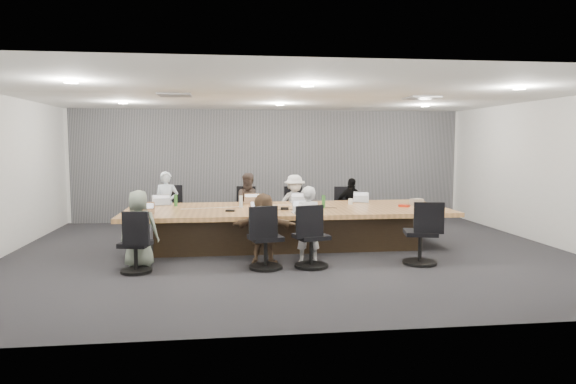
{
  "coord_description": "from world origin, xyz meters",
  "views": [
    {
      "loc": [
        -1.2,
        -9.06,
        1.96
      ],
      "look_at": [
        0.0,
        0.4,
        1.05
      ],
      "focal_mm": 32.0,
      "sensor_mm": 36.0,
      "label": 1
    }
  ],
  "objects": [
    {
      "name": "canvas_bag",
      "position": [
        2.59,
        0.6,
        0.8
      ],
      "size": [
        0.27,
        0.21,
        0.13
      ],
      "primitive_type": "cube",
      "rotation": [
        0.0,
        0.0,
        0.3
      ],
      "color": "gray",
      "rests_on": "conference_table"
    },
    {
      "name": "person_1",
      "position": [
        -0.64,
        1.85,
        0.66
      ],
      "size": [
        0.66,
        0.52,
        1.33
      ],
      "primitive_type": "imported",
      "rotation": [
        0.0,
        0.0,
        6.31
      ],
      "color": "#3D312B",
      "rests_on": "ground"
    },
    {
      "name": "wall_back",
      "position": [
        0.0,
        4.0,
        1.4
      ],
      "size": [
        10.0,
        0.0,
        2.8
      ],
      "primitive_type": "cube",
      "rotation": [
        1.57,
        0.0,
        0.0
      ],
      "color": "silver",
      "rests_on": "ground"
    },
    {
      "name": "person_2",
      "position": [
        0.33,
        1.85,
        0.64
      ],
      "size": [
        0.92,
        0.67,
        1.28
      ],
      "primitive_type": "imported",
      "rotation": [
        0.0,
        0.0,
        6.53
      ],
      "color": "silver",
      "rests_on": "ground"
    },
    {
      "name": "laptop_1",
      "position": [
        -0.64,
        1.3,
        0.75
      ],
      "size": [
        0.34,
        0.25,
        0.02
      ],
      "primitive_type": "cube",
      "rotation": [
        0.0,
        0.0,
        3.05
      ],
      "color": "#8C6647",
      "rests_on": "conference_table"
    },
    {
      "name": "chair_6",
      "position": [
        0.17,
        -1.2,
        0.41
      ],
      "size": [
        0.69,
        0.69,
        0.82
      ],
      "primitive_type": null,
      "rotation": [
        0.0,
        0.0,
        0.29
      ],
      "color": "black",
      "rests_on": "ground"
    },
    {
      "name": "floor",
      "position": [
        0.0,
        0.0,
        0.0
      ],
      "size": [
        10.0,
        8.0,
        0.0
      ],
      "primitive_type": "cube",
      "color": "#262629",
      "rests_on": "ground"
    },
    {
      "name": "laptop_0",
      "position": [
        -2.39,
        1.3,
        0.75
      ],
      "size": [
        0.38,
        0.28,
        0.02
      ],
      "primitive_type": "cube",
      "rotation": [
        0.0,
        0.0,
        3.27
      ],
      "color": "#B2B2B7",
      "rests_on": "conference_table"
    },
    {
      "name": "bottle_green_left",
      "position": [
        -2.12,
        1.01,
        0.86
      ],
      "size": [
        0.08,
        0.08,
        0.23
      ],
      "primitive_type": "cylinder",
      "rotation": [
        0.0,
        0.0,
        0.35
      ],
      "color": "#32752E",
      "rests_on": "conference_table"
    },
    {
      "name": "laptop_6",
      "position": [
        0.17,
        -0.3,
        0.75
      ],
      "size": [
        0.37,
        0.27,
        0.02
      ],
      "primitive_type": "cube",
      "rotation": [
        0.0,
        0.0,
        0.1
      ],
      "color": "#B2B2B7",
      "rests_on": "conference_table"
    },
    {
      "name": "person_6",
      "position": [
        0.17,
        -0.85,
        0.63
      ],
      "size": [
        0.46,
        0.31,
        1.27
      ],
      "primitive_type": "imported",
      "rotation": [
        0.0,
        0.0,
        3.13
      ],
      "color": "silver",
      "rests_on": "ground"
    },
    {
      "name": "ceiling",
      "position": [
        0.0,
        0.0,
        2.8
      ],
      "size": [
        10.0,
        8.0,
        0.0
      ],
      "primitive_type": "cube",
      "color": "white",
      "rests_on": "wall_back"
    },
    {
      "name": "curtain",
      "position": [
        0.0,
        3.92,
        1.4
      ],
      "size": [
        9.8,
        0.04,
        2.8
      ],
      "primitive_type": "cube",
      "color": "slate",
      "rests_on": "ground"
    },
    {
      "name": "cup_white_near",
      "position": [
        1.33,
        0.92,
        0.8
      ],
      "size": [
        0.12,
        0.12,
        0.11
      ],
      "primitive_type": "cylinder",
      "rotation": [
        0.0,
        0.0,
        -0.44
      ],
      "color": "white",
      "rests_on": "conference_table"
    },
    {
      "name": "person_3",
      "position": [
        1.57,
        1.85,
        0.6
      ],
      "size": [
        0.72,
        0.32,
        1.2
      ],
      "primitive_type": "imported",
      "rotation": [
        0.0,
        0.0,
        6.33
      ],
      "color": "black",
      "rests_on": "ground"
    },
    {
      "name": "person_4",
      "position": [
        -2.53,
        -0.85,
        0.62
      ],
      "size": [
        0.62,
        0.42,
        1.23
      ],
      "primitive_type": "imported",
      "rotation": [
        0.0,
        0.0,
        3.1
      ],
      "color": "gray",
      "rests_on": "ground"
    },
    {
      "name": "laptop_4",
      "position": [
        -2.53,
        -0.3,
        0.75
      ],
      "size": [
        0.31,
        0.22,
        0.02
      ],
      "primitive_type": "cube",
      "rotation": [
        0.0,
        0.0,
        0.08
      ],
      "color": "#8C6647",
      "rests_on": "conference_table"
    },
    {
      "name": "chair_3",
      "position": [
        1.57,
        2.2,
        0.37
      ],
      "size": [
        0.58,
        0.58,
        0.74
      ],
      "primitive_type": null,
      "rotation": [
        0.0,
        0.0,
        2.95
      ],
      "color": "black",
      "rests_on": "ground"
    },
    {
      "name": "chair_5",
      "position": [
        -0.56,
        -1.2,
        0.41
      ],
      "size": [
        0.67,
        0.67,
        0.82
      ],
      "primitive_type": null,
      "rotation": [
        0.0,
        0.0,
        0.23
      ],
      "color": "black",
      "rests_on": "ground"
    },
    {
      "name": "person_0",
      "position": [
        -2.39,
        1.85,
        0.69
      ],
      "size": [
        0.52,
        0.37,
        1.37
      ],
      "primitive_type": "imported",
      "rotation": [
        0.0,
        0.0,
        6.21
      ],
      "color": "silver",
      "rests_on": "ground"
    },
    {
      "name": "chair_7",
      "position": [
        1.96,
        -1.2,
        0.43
      ],
      "size": [
        0.7,
        0.7,
        0.86
      ],
      "primitive_type": null,
      "rotation": [
        0.0,
        0.0,
        -0.22
      ],
      "color": "black",
      "rests_on": "ground"
    },
    {
      "name": "wall_front",
      "position": [
        0.0,
        -4.0,
        1.4
      ],
      "size": [
        10.0,
        0.0,
        2.8
      ],
      "primitive_type": "cube",
      "rotation": [
        -1.57,
        0.0,
        0.0
      ],
      "color": "silver",
      "rests_on": "ground"
    },
    {
      "name": "bottle_green_right",
      "position": [
        0.68,
        0.41,
        0.86
      ],
      "size": [
        0.08,
        0.08,
        0.24
      ],
      "primitive_type": "cylinder",
      "rotation": [
        0.0,
        0.0,
        -0.15
      ],
      "color": "#32752E",
      "rests_on": "conference_table"
    },
    {
      "name": "laptop_3",
      "position": [
        1.57,
        1.3,
        0.75
      ],
      "size": [
        0.36,
        0.29,
        0.02
      ],
      "primitive_type": "cube",
      "rotation": [
        0.0,
        0.0,
        2.9
      ],
      "color": "#B2B2B7",
      "rests_on": "conference_table"
    },
    {
      "name": "laptop_2",
      "position": [
        0.33,
        1.3,
        0.75
      ],
      "size": [
        0.34,
        0.24,
        0.02
      ],
      "primitive_type": "cube",
      "rotation": [
        0.0,
        0.0,
        3.16
      ],
      "color": "#B2B2B7",
      "rests_on": "conference_table"
    },
    {
      "name": "wall_right",
      "position": [
        5.0,
        0.0,
        1.4
      ],
      "size": [
        0.0,
        8.0,
        2.8
      ],
      "primitive_type": "cube",
      "rotation": [
        1.57,
        0.0,
        -1.57
      ],
      "color": "silver",
      "rests_on": "ground"
    },
    {
      "name": "mic_right",
      "position": [
        0.22,
        0.42,
        0.76
      ],
      "size": [
        0.18,
        0.16,
        0.03
      ],
      "primitive_type": "cube",
      "rotation": [
        0.0,
        0.0,
        0.44
      ],
      "color": "black",
      "rests_on": "conference_table"
    },
    {
      "name": "mic_left",
      "position": [
        -1.08,
        0.11,
        0.76
      ],
      "size": [
        0.17,
        0.13,
        0.03
      ],
      "primitive_type": "cube",
      "rotation": [
        0.0,
        0.0,
        -0.2
      ],
      "color": "black",
      "rests_on": "conference_table"
    },
    {
      "name": "laptop_5",
      "position": [
        -0.56,
        -0.3,
        0.75
      ],
      "size": [
        0.36,
        0.27,
        0.02
      ],
      "primitive_type": "cube",
      "rotation": [
        0.0,
        0.0,
        -0.16
      ],
      "color": "#8C6647",
      "rests_on": "conference_table"
    },
    {
      "name": "chair_1",
      "position": [
        -0.64,
        2.2,
        0.4
      ],
      "size": [
        0.65,
        0.65,
        0.8
      ],
      "primitive_type": null,
      "rotation": [
        0.0,
        0.0,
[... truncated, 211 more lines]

